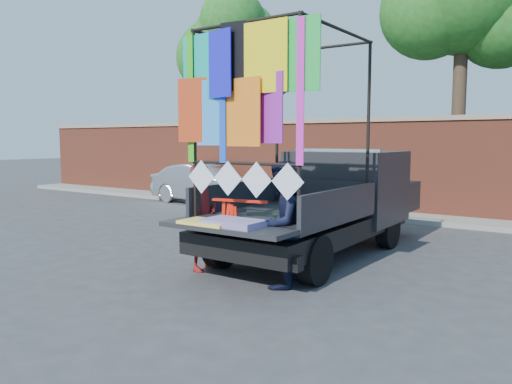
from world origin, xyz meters
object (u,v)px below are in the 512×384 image
Objects in this scene: pickup_truck at (332,200)px; man at (281,225)px; sedan at (205,184)px; woman at (203,217)px.

pickup_truck is 3.31× the size of man.
sedan is (-6.20, 3.66, -0.28)m from pickup_truck.
pickup_truck reaches higher than man.
man is at bearing -102.81° from woman.
man is at bearing -79.16° from pickup_truck.
woman is at bearing -92.37° from man.
sedan is at bearing 149.46° from pickup_truck.
sedan is 2.30× the size of woman.
man is (1.46, -0.08, 0.04)m from woman.
pickup_truck is at bearing -168.33° from man.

